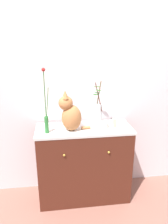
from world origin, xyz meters
TOP-DOWN VIEW (x-y plane):
  - ground_plane at (0.00, 0.00)m, footprint 6.00×6.00m
  - wall_back at (0.00, 0.28)m, footprint 4.40×0.08m
  - sideboard at (0.00, -0.00)m, footprint 1.04×0.44m
  - cat_sitting at (-0.15, -0.04)m, footprint 0.40×0.19m
  - vase_slim_green at (-0.39, -0.08)m, footprint 0.06×0.04m
  - bowl_porcelain at (0.16, -0.00)m, footprint 0.21×0.21m
  - vase_glass_clear at (0.16, -0.00)m, footprint 0.12×0.21m
  - candle_pillar at (0.32, -0.03)m, footprint 0.04×0.04m

SIDE VIEW (x-z plane):
  - ground_plane at x=0.00m, z-range 0.00..0.00m
  - sideboard at x=0.00m, z-range 0.00..0.88m
  - bowl_porcelain at x=0.16m, z-range 0.88..0.95m
  - candle_pillar at x=0.32m, z-range 0.87..0.99m
  - cat_sitting at x=-0.15m, z-range 0.85..1.27m
  - vase_glass_clear at x=0.16m, z-range 0.85..1.28m
  - vase_slim_green at x=-0.39m, z-range 0.74..1.40m
  - wall_back at x=0.00m, z-range 0.00..2.60m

